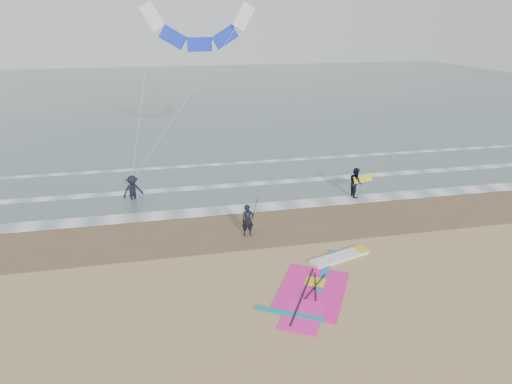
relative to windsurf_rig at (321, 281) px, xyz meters
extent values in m
plane|color=tan|center=(-0.10, -0.29, -0.04)|extent=(120.00, 120.00, 0.00)
cube|color=#47605E|center=(-0.10, 47.71, -0.03)|extent=(120.00, 80.00, 0.02)
cube|color=brown|center=(-0.10, 5.71, -0.03)|extent=(120.00, 5.00, 0.01)
cube|color=white|center=(-0.10, 7.91, -0.01)|extent=(120.00, 1.20, 0.02)
cube|color=white|center=(-0.10, 11.71, -0.01)|extent=(120.00, 0.70, 0.02)
cube|color=white|center=(-0.10, 16.21, -0.01)|extent=(120.00, 0.50, 0.01)
cube|color=white|center=(1.39, 1.63, 0.03)|extent=(2.80, 1.49, 0.13)
cube|color=yellow|center=(2.59, 2.02, 0.03)|extent=(0.67, 0.77, 0.14)
cube|color=#FF209C|center=(-0.57, -0.55, -0.02)|extent=(3.82, 4.22, 0.04)
cube|color=#FF209C|center=(-1.39, -1.96, -0.01)|extent=(2.11, 2.35, 0.05)
cube|color=#0C8C99|center=(0.52, 0.87, -0.01)|extent=(1.95, 3.14, 0.05)
cube|color=#0C8C99|center=(-1.83, -1.75, -0.01)|extent=(2.29, 1.46, 0.05)
cube|color=yellow|center=(-0.25, 0.00, -0.01)|extent=(0.99, 0.95, 0.06)
cylinder|color=black|center=(-1.01, -0.77, 0.02)|extent=(2.02, 3.43, 0.07)
cylinder|color=black|center=(-0.36, -0.33, 0.04)|extent=(1.35, 1.49, 0.04)
cylinder|color=black|center=(-0.36, -0.33, 0.04)|extent=(0.65, 1.88, 0.04)
imported|color=black|center=(-2.05, 4.68, 0.75)|extent=(0.58, 0.39, 1.57)
imported|color=black|center=(5.06, 8.39, 0.84)|extent=(0.68, 0.87, 1.75)
imported|color=black|center=(-7.59, 10.54, 0.87)|extent=(1.35, 1.11, 1.82)
cylinder|color=black|center=(-1.75, 4.68, 1.12)|extent=(0.17, 0.86, 1.82)
cube|color=yellow|center=(5.46, 8.29, 1.07)|extent=(1.30, 0.51, 0.39)
cube|color=white|center=(-5.79, 13.47, 9.82)|extent=(1.43, 0.41, 1.69)
cube|color=#1532E8|center=(-4.68, 13.47, 8.70)|extent=(1.67, 0.46, 1.44)
cube|color=#1532E8|center=(-3.15, 13.47, 8.30)|extent=(1.47, 0.42, 0.81)
cube|color=#1532E8|center=(-1.63, 13.47, 8.70)|extent=(1.67, 0.46, 1.44)
cube|color=white|center=(-0.52, 13.47, 9.82)|extent=(1.43, 0.41, 1.69)
cylinder|color=beige|center=(-6.69, 12.00, 5.50)|extent=(1.82, 2.95, 8.63)
cylinder|color=beige|center=(-4.05, 12.00, 5.50)|extent=(7.09, 2.95, 8.64)
camera|label=1|loc=(-5.79, -14.71, 9.78)|focal=32.00mm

